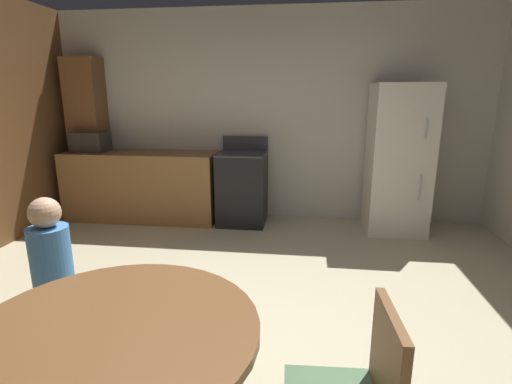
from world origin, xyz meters
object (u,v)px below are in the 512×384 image
microwave (90,142)px  person_child (55,284)px  oven_range (242,188)px  refrigerator (398,160)px  dining_table (116,363)px

microwave → person_child: microwave is taller
oven_range → microwave: microwave is taller
refrigerator → dining_table: size_ratio=1.54×
refrigerator → dining_table: (-1.82, -3.46, -0.28)m
oven_range → refrigerator: size_ratio=0.62×
refrigerator → dining_table: refrigerator is taller
refrigerator → oven_range: bearing=178.4°
oven_range → dining_table: size_ratio=0.96×
dining_table → person_child: person_child is taller
refrigerator → microwave: (-3.91, 0.05, 0.15)m
refrigerator → person_child: refrigerator is taller
oven_range → dining_table: bearing=-88.9°
oven_range → person_child: oven_range is taller
microwave → refrigerator: bearing=-0.7°
oven_range → refrigerator: refrigerator is taller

